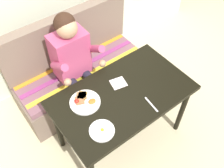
{
  "coord_description": "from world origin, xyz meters",
  "views": [
    {
      "loc": [
        -0.88,
        -1.01,
        2.45
      ],
      "look_at": [
        0.0,
        0.15,
        0.72
      ],
      "focal_mm": 41.04,
      "sensor_mm": 36.0,
      "label": 1
    }
  ],
  "objects": [
    {
      "name": "couch",
      "position": [
        0.0,
        0.76,
        0.33
      ],
      "size": [
        1.44,
        0.56,
        1.0
      ],
      "color": "#746154",
      "rests_on": "ground"
    },
    {
      "name": "ground_plane",
      "position": [
        0.0,
        0.0,
        0.0
      ],
      "size": [
        8.0,
        8.0,
        0.0
      ],
      "primitive_type": "plane",
      "color": "beige"
    },
    {
      "name": "plate_eggs",
      "position": [
        -0.35,
        -0.18,
        0.74
      ],
      "size": [
        0.2,
        0.2,
        0.04
      ],
      "color": "white",
      "rests_on": "table"
    },
    {
      "name": "napkin",
      "position": [
        0.04,
        0.12,
        0.73
      ],
      "size": [
        0.15,
        0.14,
        0.01
      ],
      "primitive_type": "cube",
      "rotation": [
        0.0,
        0.0,
        -0.22
      ],
      "color": "silver",
      "rests_on": "table"
    },
    {
      "name": "fork",
      "position": [
        0.12,
        -0.23,
        0.73
      ],
      "size": [
        0.03,
        0.17,
        0.0
      ],
      "primitive_type": "cube",
      "rotation": [
        0.0,
        0.0,
        -0.1
      ],
      "color": "silver",
      "rests_on": "table"
    },
    {
      "name": "plate_breakfast",
      "position": [
        -0.31,
        0.13,
        0.74
      ],
      "size": [
        0.26,
        0.26,
        0.05
      ],
      "color": "white",
      "rests_on": "table"
    },
    {
      "name": "table",
      "position": [
        0.0,
        0.0,
        0.65
      ],
      "size": [
        1.2,
        0.7,
        0.73
      ],
      "color": "black",
      "rests_on": "ground"
    },
    {
      "name": "person",
      "position": [
        -0.11,
        0.59,
        0.74
      ],
      "size": [
        0.45,
        0.61,
        1.21
      ],
      "color": "#B84670",
      "rests_on": "ground"
    }
  ]
}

